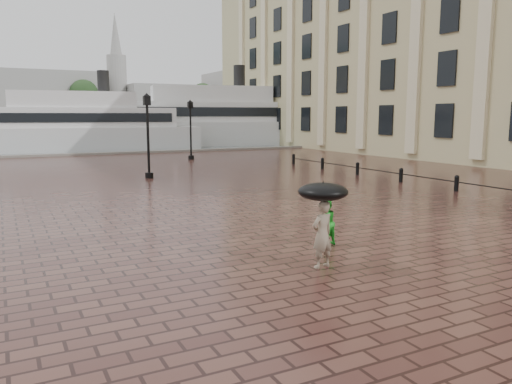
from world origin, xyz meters
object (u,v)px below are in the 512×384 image
at_px(street_lamps, 52,134).
at_px(adult_pedestrian, 322,234).
at_px(ferry_near, 75,127).
at_px(child_pedestrian, 326,222).
at_px(ferry_far, 212,121).

xyz_separation_m(street_lamps, adult_pedestrian, (3.62, -21.18, -1.57)).
height_order(street_lamps, ferry_near, ferry_near).
distance_m(child_pedestrian, ferry_far, 45.65).
xyz_separation_m(ferry_near, ferry_far, (15.30, 3.07, 0.42)).
bearing_deg(child_pedestrian, ferry_far, -120.76).
bearing_deg(adult_pedestrian, ferry_near, -99.50).
bearing_deg(street_lamps, adult_pedestrian, -80.29).
distance_m(adult_pedestrian, child_pedestrian, 1.97).
xyz_separation_m(street_lamps, ferry_far, (19.18, 23.66, 0.40)).
height_order(adult_pedestrian, ferry_near, ferry_near).
distance_m(street_lamps, adult_pedestrian, 21.55).
relative_size(ferry_near, ferry_far, 0.84).
bearing_deg(ferry_far, ferry_near, -156.67).
height_order(street_lamps, adult_pedestrian, street_lamps).
bearing_deg(ferry_near, street_lamps, -94.94).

